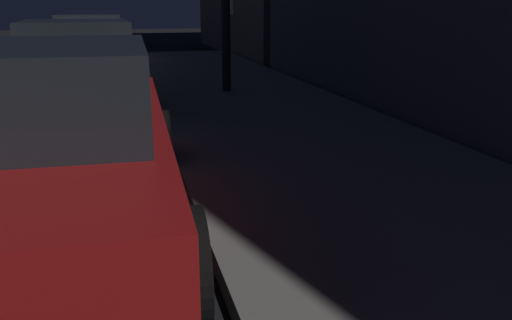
% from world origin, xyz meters
% --- Properties ---
extents(car_red, '(2.22, 4.42, 1.43)m').
position_xyz_m(car_red, '(2.85, 3.33, 0.70)').
color(car_red, maroon).
rests_on(car_red, ground).
extents(car_black, '(2.25, 4.40, 1.43)m').
position_xyz_m(car_black, '(2.85, 9.01, 0.72)').
color(car_black, black).
rests_on(car_black, ground).
extents(car_white, '(2.12, 4.29, 1.43)m').
position_xyz_m(car_white, '(2.85, 14.90, 0.72)').
color(car_white, silver).
rests_on(car_white, ground).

